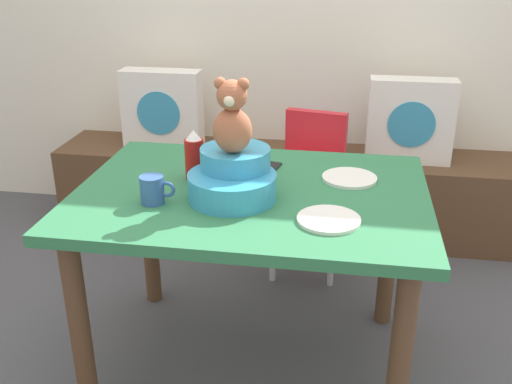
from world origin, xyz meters
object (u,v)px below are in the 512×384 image
(teddy_bear, at_px, (232,118))
(cell_phone, at_px, (268,169))
(highchair, at_px, (308,172))
(ketchup_bottle, at_px, (194,156))
(pillow_floral_left, at_px, (162,110))
(infant_seat_teal, at_px, (233,177))
(coffee_mug, at_px, (153,190))
(pillow_floral_right, at_px, (410,121))
(dinner_plate_near, at_px, (329,220))
(book_stack, at_px, (326,148))
(dining_table, at_px, (252,218))
(dinner_plate_far, at_px, (349,178))

(teddy_bear, distance_m, cell_phone, 0.39)
(highchair, relative_size, ketchup_bottle, 4.27)
(pillow_floral_left, distance_m, infant_seat_teal, 1.41)
(highchair, distance_m, coffee_mug, 1.06)
(pillow_floral_left, height_order, coffee_mug, pillow_floral_left)
(pillow_floral_right, xyz_separation_m, cell_phone, (-0.61, -0.97, 0.06))
(ketchup_bottle, relative_size, dinner_plate_near, 0.92)
(infant_seat_teal, xyz_separation_m, cell_phone, (0.08, 0.27, -0.07))
(dinner_plate_near, bearing_deg, book_stack, 92.90)
(pillow_floral_right, xyz_separation_m, teddy_bear, (-0.69, -1.24, 0.34))
(book_stack, relative_size, infant_seat_teal, 0.61)
(pillow_floral_right, distance_m, teddy_bear, 1.46)
(pillow_floral_right, height_order, highchair, pillow_floral_right)
(dining_table, bearing_deg, pillow_floral_left, 120.83)
(dinner_plate_near, height_order, cell_phone, dinner_plate_near)
(coffee_mug, bearing_deg, ketchup_bottle, 71.18)
(book_stack, height_order, dining_table, dining_table)
(dinner_plate_near, bearing_deg, cell_phone, 121.41)
(dinner_plate_near, xyz_separation_m, dinner_plate_far, (0.06, 0.36, 0.00))
(book_stack, xyz_separation_m, dining_table, (-0.21, -1.20, 0.13))
(coffee_mug, bearing_deg, dinner_plate_near, -4.58)
(pillow_floral_right, bearing_deg, dinner_plate_near, -104.65)
(pillow_floral_right, bearing_deg, pillow_floral_left, 180.00)
(ketchup_bottle, height_order, dinner_plate_near, ketchup_bottle)
(book_stack, distance_m, teddy_bear, 1.39)
(dining_table, xyz_separation_m, highchair, (0.15, 0.76, -0.11))
(infant_seat_teal, height_order, coffee_mug, infant_seat_teal)
(book_stack, bearing_deg, pillow_floral_left, -178.68)
(coffee_mug, bearing_deg, dining_table, 27.63)
(dinner_plate_far, bearing_deg, teddy_bear, -150.70)
(coffee_mug, relative_size, dinner_plate_near, 0.60)
(ketchup_bottle, distance_m, coffee_mug, 0.25)
(dinner_plate_far, bearing_deg, dining_table, -155.53)
(pillow_floral_left, xyz_separation_m, ketchup_bottle, (0.48, -1.10, 0.15))
(infant_seat_teal, height_order, dinner_plate_far, infant_seat_teal)
(pillow_floral_left, height_order, ketchup_bottle, ketchup_bottle)
(pillow_floral_right, distance_m, infant_seat_teal, 1.43)
(ketchup_bottle, xyz_separation_m, dinner_plate_near, (0.50, -0.28, -0.08))
(dinner_plate_far, bearing_deg, coffee_mug, -154.02)
(dining_table, distance_m, coffee_mug, 0.38)
(book_stack, height_order, teddy_bear, teddy_bear)
(dining_table, bearing_deg, coffee_mug, -152.37)
(dinner_plate_near, distance_m, cell_phone, 0.48)
(infant_seat_teal, bearing_deg, dinner_plate_far, 29.23)
(dinner_plate_far, bearing_deg, highchair, 107.62)
(dining_table, relative_size, dinner_plate_far, 6.15)
(pillow_floral_left, height_order, cell_phone, pillow_floral_left)
(dinner_plate_near, bearing_deg, infant_seat_teal, 156.85)
(pillow_floral_right, distance_m, cell_phone, 1.15)
(highchair, relative_size, teddy_bear, 3.16)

